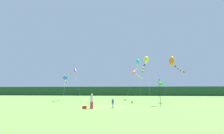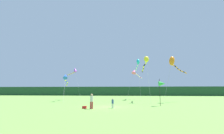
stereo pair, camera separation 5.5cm
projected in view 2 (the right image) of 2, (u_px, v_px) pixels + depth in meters
name	position (u px, v px, depth m)	size (l,w,h in m)	color
ground_plane	(107.00, 107.00, 20.77)	(120.00, 120.00, 0.00)	#6B9E42
distant_treeline	(121.00, 91.00, 65.34)	(108.00, 3.99, 3.56)	#1E4228
person_adult	(92.00, 100.00, 18.67)	(0.38, 0.38, 1.74)	#B23338
person_child	(113.00, 103.00, 19.31)	(0.26, 0.26, 1.18)	silver
cooler_box	(84.00, 107.00, 18.88)	(0.45, 0.44, 0.30)	red
banner_flag_pole	(162.00, 84.00, 22.33)	(0.90, 0.70, 3.73)	black
kite_yellow	(146.00, 62.00, 30.20)	(0.98, 8.77, 8.43)	#B2B2B2
kite_cyan	(138.00, 63.00, 37.88)	(0.83, 8.68, 9.51)	#B2B2B2
kite_blue	(66.00, 77.00, 32.15)	(2.96, 8.51, 5.60)	#B2B2B2
kite_purple	(74.00, 70.00, 37.87)	(4.70, 3.63, 7.56)	#B2B2B2
kite_orange	(173.00, 62.00, 29.65)	(6.01, 5.74, 8.47)	#B2B2B2
kite_rainbow	(135.00, 72.00, 38.07)	(4.19, 7.76, 7.24)	#B2B2B2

